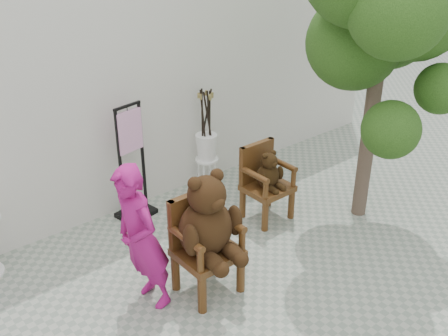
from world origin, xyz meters
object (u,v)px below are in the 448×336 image
at_px(chair_big, 207,228).
at_px(display_stand, 133,175).
at_px(chair_small, 266,177).
at_px(stool_bucket, 206,146).
at_px(person, 141,239).
at_px(tree, 388,2).

relative_size(chair_big, display_stand, 0.90).
height_order(chair_small, stool_bucket, stool_bucket).
xyz_separation_m(person, stool_bucket, (1.98, 1.53, -0.15)).
distance_m(chair_big, stool_bucket, 2.22).
bearing_deg(chair_small, stool_bucket, 95.34).
bearing_deg(tree, display_stand, 141.42).
height_order(stool_bucket, tree, tree).
xyz_separation_m(chair_small, stool_bucket, (-0.10, 1.07, 0.07)).
relative_size(display_stand, tree, 0.41).
height_order(person, display_stand, person).
bearing_deg(tree, chair_small, 143.52).
bearing_deg(chair_big, display_stand, 83.72).
bearing_deg(chair_small, person, -167.55).
bearing_deg(display_stand, stool_bucket, -10.30).
xyz_separation_m(chair_small, display_stand, (-1.27, 1.07, 0.01)).
relative_size(chair_big, person, 0.87).
height_order(chair_small, display_stand, display_stand).
bearing_deg(chair_big, person, 160.76).
bearing_deg(chair_small, chair_big, -155.16).
bearing_deg(display_stand, person, -128.42).
relative_size(chair_small, stool_bucket, 0.67).
distance_m(display_stand, stool_bucket, 1.17).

